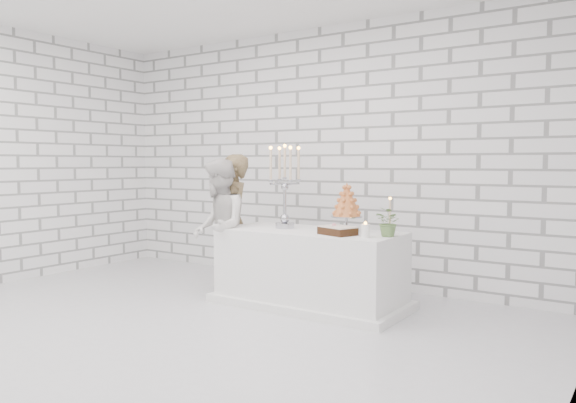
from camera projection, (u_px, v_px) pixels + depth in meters
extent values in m
cube|color=silver|center=(166.00, 332.00, 4.68)|extent=(6.00, 5.00, 0.01)
cube|color=white|center=(319.00, 155.00, 6.65)|extent=(6.00, 0.01, 3.00)
cube|color=white|center=(570.00, 146.00, 2.91)|extent=(0.01, 5.00, 3.00)
cube|color=white|center=(310.00, 268.00, 5.53)|extent=(1.80, 0.80, 0.75)
imported|color=brown|center=(233.00, 223.00, 6.15)|extent=(0.58, 0.66, 1.51)
imported|color=silver|center=(219.00, 228.00, 5.85)|extent=(0.87, 0.90, 1.46)
cube|color=black|center=(338.00, 230.00, 5.16)|extent=(0.38, 0.32, 0.08)
cylinder|color=white|center=(365.00, 231.00, 4.97)|extent=(0.10, 0.10, 0.12)
cylinder|color=beige|center=(390.00, 216.00, 5.26)|extent=(0.07, 0.07, 0.32)
imported|color=#40682E|center=(389.00, 222.00, 5.02)|extent=(0.30, 0.28, 0.27)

